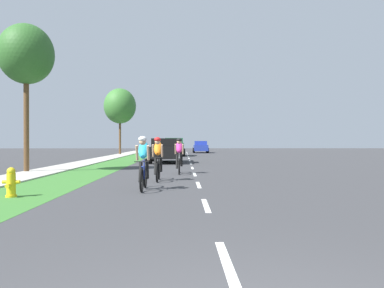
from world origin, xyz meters
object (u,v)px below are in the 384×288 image
(sedan_blue, at_px, (201,147))
(pickup_black, at_px, (166,150))
(cyclist_lead, at_px, (143,162))
(fire_hydrant_yellow, at_px, (11,183))
(suv_dark_green, at_px, (174,146))
(street_tree_near, at_px, (26,55))
(cyclist_distant, at_px, (179,155))
(cyclist_trailing, at_px, (158,159))
(street_tree_far, at_px, (120,106))

(sedan_blue, bearing_deg, pickup_black, -98.44)
(cyclist_lead, bearing_deg, fire_hydrant_yellow, -157.97)
(suv_dark_green, height_order, street_tree_near, street_tree_near)
(cyclist_lead, relative_size, cyclist_distant, 1.00)
(fire_hydrant_yellow, relative_size, suv_dark_green, 0.16)
(cyclist_trailing, relative_size, street_tree_near, 0.25)
(cyclist_distant, distance_m, pickup_black, 9.06)
(cyclist_lead, height_order, street_tree_far, street_tree_far)
(fire_hydrant_yellow, distance_m, cyclist_distant, 8.17)
(cyclist_trailing, bearing_deg, pickup_black, 91.09)
(cyclist_distant, relative_size, sedan_blue, 0.40)
(cyclist_lead, height_order, sedan_blue, cyclist_lead)
(pickup_black, height_order, street_tree_near, street_tree_near)
(cyclist_lead, xyz_separation_m, suv_dark_green, (0.29, 26.85, 0.14))
(cyclist_trailing, distance_m, cyclist_distant, 3.14)
(cyclist_trailing, distance_m, street_tree_far, 29.70)
(street_tree_far, bearing_deg, suv_dark_green, -35.97)
(fire_hydrant_yellow, distance_m, street_tree_near, 9.87)
(fire_hydrant_yellow, relative_size, pickup_black, 0.15)
(cyclist_lead, distance_m, sedan_blue, 37.82)
(sedan_blue, distance_m, street_tree_far, 12.17)
(suv_dark_green, bearing_deg, street_tree_far, 144.03)
(suv_dark_green, relative_size, street_tree_near, 0.68)
(cyclist_distant, height_order, street_tree_far, street_tree_far)
(cyclist_trailing, xyz_separation_m, street_tree_near, (-6.36, 4.04, 4.63))
(cyclist_trailing, bearing_deg, cyclist_lead, -95.50)
(fire_hydrant_yellow, xyz_separation_m, sedan_blue, (6.67, 38.97, 0.40))
(cyclist_trailing, relative_size, sedan_blue, 0.40)
(cyclist_trailing, bearing_deg, suv_dark_green, 89.91)
(cyclist_distant, bearing_deg, pickup_black, 96.14)
(cyclist_trailing, bearing_deg, street_tree_far, 102.04)
(fire_hydrant_yellow, relative_size, street_tree_far, 0.10)
(street_tree_far, bearing_deg, fire_hydrant_yellow, -85.39)
(suv_dark_green, bearing_deg, fire_hydrant_yellow, -97.14)
(fire_hydrant_yellow, bearing_deg, street_tree_near, 109.83)
(cyclist_distant, xyz_separation_m, suv_dark_green, (-0.70, 21.18, 0.14))
(fire_hydrant_yellow, relative_size, cyclist_distant, 0.44)
(cyclist_distant, height_order, street_tree_near, street_tree_near)
(suv_dark_green, distance_m, street_tree_far, 8.81)
(cyclist_distant, xyz_separation_m, street_tree_far, (-6.86, 25.65, 4.59))
(fire_hydrant_yellow, xyz_separation_m, suv_dark_green, (3.53, 28.16, 0.58))
(street_tree_near, bearing_deg, cyclist_trailing, -32.42)
(suv_dark_green, distance_m, street_tree_near, 21.65)
(fire_hydrant_yellow, height_order, cyclist_distant, cyclist_distant)
(cyclist_lead, height_order, cyclist_distant, same)
(sedan_blue, bearing_deg, fire_hydrant_yellow, -99.71)
(cyclist_lead, distance_m, pickup_black, 14.68)
(cyclist_lead, height_order, suv_dark_green, suv_dark_green)
(suv_dark_green, bearing_deg, sedan_blue, 73.79)
(pickup_black, relative_size, suv_dark_green, 1.09)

